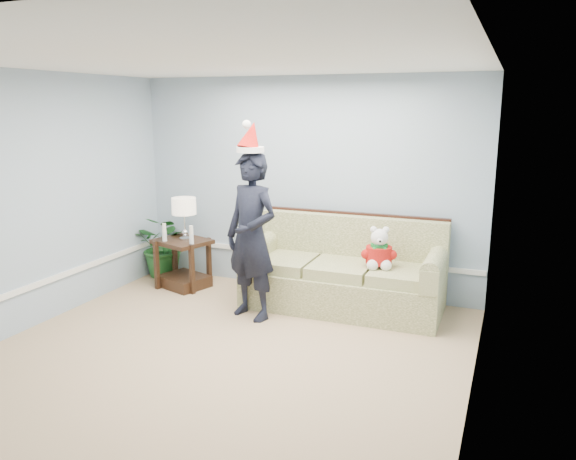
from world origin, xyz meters
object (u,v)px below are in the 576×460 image
Objects in this scene: man at (252,237)px; teddy_bear at (379,253)px; sofa at (344,275)px; side_table at (183,268)px; houseplant at (165,246)px; table_lamp at (184,208)px.

man is 3.91× the size of teddy_bear.
sofa reaches higher than side_table.
houseplant is at bearing 157.11° from teddy_bear.
man is at bearing -25.71° from side_table.
side_table is at bearing -32.87° from houseplant.
table_lamp is 1.16× the size of teddy_bear.
sofa reaches higher than houseplant.
teddy_bear is at bearing -0.95° from side_table.
side_table is 0.91× the size of houseplant.
table_lamp is at bearing -30.12° from houseplant.
teddy_bear is at bearing -17.28° from sofa.
houseplant is at bearing 149.88° from table_lamp.
sofa is 2.87× the size of side_table.
table_lamp reaches higher than side_table.
teddy_bear is (1.29, 0.59, -0.20)m from man.
teddy_bear reaches higher than houseplant.
teddy_bear is (2.60, -0.04, 0.48)m from side_table.
man reaches higher than teddy_bear.
sofa is 4.81× the size of teddy_bear.
man is at bearing -26.71° from table_lamp.
man is at bearing -171.84° from teddy_bear.
houseplant is at bearing 174.68° from sofa.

